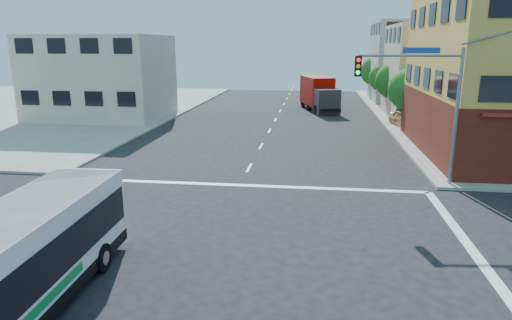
# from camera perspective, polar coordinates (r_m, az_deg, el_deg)

# --- Properties ---
(ground) EXTENTS (120.00, 120.00, 0.00)m
(ground) POSITION_cam_1_polar(r_m,az_deg,el_deg) (15.23, -8.03, -13.83)
(ground) COLOR black
(ground) RESTS_ON ground
(building_east_near) EXTENTS (12.06, 10.06, 9.00)m
(building_east_near) POSITION_cam_1_polar(r_m,az_deg,el_deg) (48.81, 23.44, 10.03)
(building_east_near) COLOR #C6B597
(building_east_near) RESTS_ON ground
(building_east_far) EXTENTS (12.06, 10.06, 10.00)m
(building_east_far) POSITION_cam_1_polar(r_m,az_deg,el_deg) (62.36, 20.00, 11.48)
(building_east_far) COLOR #A3A49E
(building_east_far) RESTS_ON ground
(building_west) EXTENTS (12.06, 10.06, 8.00)m
(building_west) POSITION_cam_1_polar(r_m,az_deg,el_deg) (47.77, -18.73, 9.77)
(building_west) COLOR beige
(building_west) RESTS_ON ground
(signal_mast_ne) EXTENTS (7.91, 1.13, 8.07)m
(signal_mast_ne) POSITION_cam_1_polar(r_m,az_deg,el_deg) (24.23, 20.24, 8.30)
(signal_mast_ne) COLOR slate
(signal_mast_ne) RESTS_ON ground
(street_tree_a) EXTENTS (3.60, 3.60, 5.53)m
(street_tree_a) POSITION_cam_1_polar(r_m,az_deg,el_deg) (41.80, 18.78, 8.65)
(street_tree_a) COLOR #322012
(street_tree_a) RESTS_ON ground
(street_tree_b) EXTENTS (3.80, 3.80, 5.79)m
(street_tree_b) POSITION_cam_1_polar(r_m,az_deg,el_deg) (49.64, 17.03, 9.75)
(street_tree_b) COLOR #322012
(street_tree_b) RESTS_ON ground
(street_tree_c) EXTENTS (3.40, 3.40, 5.29)m
(street_tree_c) POSITION_cam_1_polar(r_m,az_deg,el_deg) (57.55, 15.72, 10.09)
(street_tree_c) COLOR #322012
(street_tree_c) RESTS_ON ground
(street_tree_d) EXTENTS (4.00, 4.00, 6.03)m
(street_tree_d) POSITION_cam_1_polar(r_m,az_deg,el_deg) (65.44, 14.77, 10.96)
(street_tree_d) COLOR #322012
(street_tree_d) RESTS_ON ground
(box_truck) EXTENTS (4.50, 8.45, 3.66)m
(box_truck) POSITION_cam_1_polar(r_m,az_deg,el_deg) (51.17, 7.89, 8.12)
(box_truck) COLOR #28272D
(box_truck) RESTS_ON ground
(parked_car) EXTENTS (2.62, 4.67, 1.50)m
(parked_car) POSITION_cam_1_polar(r_m,az_deg,el_deg) (42.31, 18.20, 4.87)
(parked_car) COLOR tan
(parked_car) RESTS_ON ground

